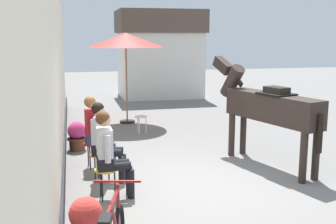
# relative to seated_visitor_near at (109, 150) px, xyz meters

# --- Properties ---
(ground_plane) EXTENTS (40.00, 40.00, 0.00)m
(ground_plane) POSITION_rel_seated_visitor_near_xyz_m (1.67, 3.28, -0.78)
(ground_plane) COLOR slate
(pub_facade_wall) EXTENTS (0.34, 14.00, 3.40)m
(pub_facade_wall) POSITION_rel_seated_visitor_near_xyz_m (-0.87, 1.78, 0.76)
(pub_facade_wall) COLOR beige
(pub_facade_wall) RESTS_ON ground_plane
(distant_cottage) EXTENTS (3.40, 2.60, 3.50)m
(distant_cottage) POSITION_rel_seated_visitor_near_xyz_m (3.07, 10.69, 1.02)
(distant_cottage) COLOR silver
(distant_cottage) RESTS_ON ground_plane
(seated_visitor_near) EXTENTS (0.61, 0.49, 1.39)m
(seated_visitor_near) POSITION_rel_seated_visitor_near_xyz_m (0.00, 0.00, 0.00)
(seated_visitor_near) COLOR gold
(seated_visitor_near) RESTS_ON ground_plane
(seated_visitor_middle) EXTENTS (0.61, 0.48, 1.39)m
(seated_visitor_middle) POSITION_rel_seated_visitor_near_xyz_m (-0.02, 0.82, 0.00)
(seated_visitor_middle) COLOR gold
(seated_visitor_middle) RESTS_ON ground_plane
(seated_visitor_far) EXTENTS (0.61, 0.49, 1.39)m
(seated_visitor_far) POSITION_rel_seated_visitor_near_xyz_m (-0.11, 1.65, 0.00)
(seated_visitor_far) COLOR red
(seated_visitor_far) RESTS_ON ground_plane
(saddled_horse_center) EXTENTS (1.14, 2.91, 2.06)m
(saddled_horse_center) POSITION_rel_seated_visitor_near_xyz_m (3.12, 1.03, 0.38)
(saddled_horse_center) COLOR #2D231E
(saddled_horse_center) RESTS_ON ground_plane
(flower_planter_nearest) EXTENTS (0.43, 0.43, 0.64)m
(flower_planter_nearest) POSITION_rel_seated_visitor_near_xyz_m (-0.42, -1.49, -0.44)
(flower_planter_nearest) COLOR #A85638
(flower_planter_nearest) RESTS_ON ground_plane
(flower_planter_farthest) EXTENTS (0.43, 0.43, 0.64)m
(flower_planter_farthest) POSITION_rel_seated_visitor_near_xyz_m (-0.45, 2.96, -0.44)
(flower_planter_farthest) COLOR brown
(flower_planter_farthest) RESTS_ON ground_plane
(cafe_parasol) EXTENTS (2.10, 2.10, 2.58)m
(cafe_parasol) POSITION_rel_seated_visitor_near_xyz_m (1.03, 5.64, 1.59)
(cafe_parasol) COLOR black
(cafe_parasol) RESTS_ON ground_plane
(spare_stool_white) EXTENTS (0.32, 0.32, 0.46)m
(spare_stool_white) POSITION_rel_seated_visitor_near_xyz_m (1.19, 4.19, -0.38)
(spare_stool_white) COLOR white
(spare_stool_white) RESTS_ON ground_plane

